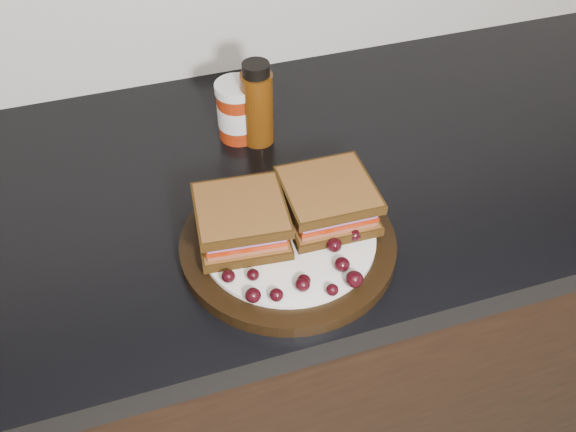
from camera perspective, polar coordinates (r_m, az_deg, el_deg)
name	(u,v)px	position (r m, az deg, el deg)	size (l,w,h in m)	color
base_cabinets	(153,389)	(1.29, -11.94, -14.85)	(3.96, 0.58, 0.86)	black
countertop	(106,221)	(0.94, -15.90, -0.46)	(3.98, 0.60, 0.04)	black
plate	(288,244)	(0.83, 0.00, -2.51)	(0.28, 0.28, 0.02)	black
sandwich_left	(241,221)	(0.81, -4.17, -0.42)	(0.11, 0.11, 0.05)	brown
sandwich_right	(328,201)	(0.83, 3.55, 1.36)	(0.11, 0.11, 0.05)	brown
grape_0	(228,276)	(0.77, -5.32, -5.36)	(0.02, 0.02, 0.02)	black
grape_1	(253,275)	(0.77, -3.13, -5.24)	(0.02, 0.02, 0.01)	black
grape_2	(253,295)	(0.75, -3.12, -7.05)	(0.02, 0.02, 0.02)	black
grape_3	(276,295)	(0.75, -1.04, -7.03)	(0.02, 0.02, 0.02)	black
grape_4	(303,284)	(0.76, 1.31, -6.11)	(0.02, 0.02, 0.02)	black
grape_5	(304,281)	(0.76, 1.41, -5.79)	(0.02, 0.02, 0.02)	black
grape_6	(332,290)	(0.76, 3.95, -6.56)	(0.02, 0.02, 0.01)	black
grape_7	(354,279)	(0.76, 5.92, -5.61)	(0.02, 0.02, 0.02)	black
grape_8	(342,265)	(0.78, 4.83, -4.32)	(0.02, 0.02, 0.02)	black
grape_9	(334,245)	(0.80, 4.13, -2.58)	(0.02, 0.02, 0.02)	black
grape_10	(355,235)	(0.82, 5.95, -1.69)	(0.02, 0.02, 0.02)	black
grape_11	(342,224)	(0.83, 4.85, -0.75)	(0.02, 0.02, 0.01)	black
grape_12	(348,218)	(0.84, 5.33, -0.17)	(0.02, 0.02, 0.02)	black
grape_13	(331,198)	(0.86, 3.84, 1.61)	(0.02, 0.02, 0.02)	black
grape_14	(320,198)	(0.86, 2.90, 1.62)	(0.02, 0.02, 0.02)	black
grape_15	(251,217)	(0.83, -3.30, -0.07)	(0.02, 0.02, 0.02)	black
grape_16	(227,226)	(0.83, -5.46, -0.93)	(0.02, 0.02, 0.02)	black
grape_17	(227,236)	(0.82, -5.48, -1.77)	(0.02, 0.02, 0.02)	black
grape_18	(213,249)	(0.80, -6.71, -2.92)	(0.02, 0.02, 0.02)	black
grape_19	(227,254)	(0.79, -5.46, -3.38)	(0.02, 0.02, 0.02)	black
grape_20	(258,228)	(0.82, -2.71, -1.06)	(0.02, 0.02, 0.02)	black
grape_21	(244,234)	(0.82, -3.98, -1.60)	(0.02, 0.02, 0.01)	black
grape_22	(236,247)	(0.80, -4.64, -2.80)	(0.02, 0.02, 0.02)	black
condiment_jar	(237,111)	(1.00, -4.52, 9.32)	(0.06, 0.06, 0.09)	maroon
oil_bottle	(257,104)	(0.97, -2.76, 9.95)	(0.05, 0.05, 0.14)	#4E2607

